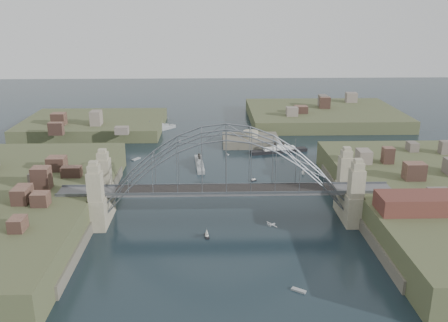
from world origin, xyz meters
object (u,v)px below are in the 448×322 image
fort_island (250,145)px  naval_cruiser_near (199,164)px  bridge (226,174)px  ocean_liner (279,150)px  wharf_shed (422,203)px  naval_cruiser_far (159,129)px

fort_island → naval_cruiser_near: size_ratio=1.20×
bridge → ocean_liner: bearing=69.6°
fort_island → ocean_liner: (9.77, -11.58, 1.17)m
fort_island → wharf_shed: wharf_shed is taller
naval_cruiser_near → fort_island: bearing=53.4°
fort_island → naval_cruiser_near: 33.03m
bridge → naval_cruiser_far: bridge is taller
wharf_shed → bridge: bearing=162.3°
bridge → fort_island: bearing=80.3°
wharf_shed → naval_cruiser_far: wharf_shed is taller
fort_island → naval_cruiser_near: bearing=-126.6°
fort_island → wharf_shed: (32.00, -84.00, 10.34)m
naval_cruiser_near → ocean_liner: 33.02m
wharf_shed → naval_cruiser_far: size_ratio=1.38×
naval_cruiser_near → naval_cruiser_far: bearing=110.9°
naval_cruiser_far → wharf_shed: bearing=-56.5°
bridge → naval_cruiser_near: 45.65m
ocean_liner → bridge: bearing=-110.4°
bridge → fort_island: 72.14m
bridge → ocean_liner: (21.77, 58.42, -11.50)m
bridge → fort_island: (12.00, 70.00, -12.66)m
wharf_shed → naval_cruiser_near: bearing=132.0°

